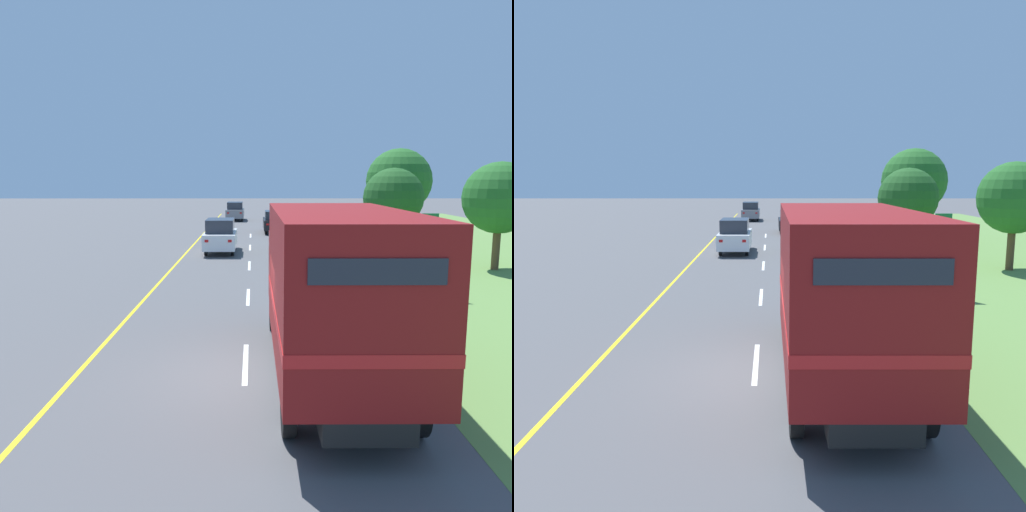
{
  "view_description": "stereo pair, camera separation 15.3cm",
  "coord_description": "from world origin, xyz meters",
  "views": [
    {
      "loc": [
        0.17,
        -10.47,
        4.24
      ],
      "look_at": [
        0.3,
        9.2,
        1.2
      ],
      "focal_mm": 35.0,
      "sensor_mm": 36.0,
      "label": 1
    },
    {
      "loc": [
        0.33,
        -10.47,
        4.24
      ],
      "look_at": [
        0.3,
        9.2,
        1.2
      ],
      "focal_mm": 35.0,
      "sensor_mm": 36.0,
      "label": 2
    }
  ],
  "objects": [
    {
      "name": "roadside_tree_far",
      "position": [
        10.13,
        23.8,
        4.1
      ],
      "size": [
        4.4,
        4.4,
        6.3
      ],
      "color": "brown",
      "rests_on": "ground"
    },
    {
      "name": "lead_car_grey_ahead",
      "position": [
        -1.65,
        41.17,
        0.96
      ],
      "size": [
        1.8,
        4.43,
        1.9
      ],
      "color": "black",
      "rests_on": "ground"
    },
    {
      "name": "centre_dash_near",
      "position": [
        0.0,
        0.63,
        0.0
      ],
      "size": [
        0.12,
        2.6,
        0.01
      ],
      "primitive_type": "cube",
      "color": "white",
      "rests_on": "ground"
    },
    {
      "name": "centre_dash_mid_b",
      "position": [
        0.0,
        13.83,
        0.0
      ],
      "size": [
        0.12,
        2.6,
        0.01
      ],
      "primitive_type": "cube",
      "color": "white",
      "rests_on": "ground"
    },
    {
      "name": "horse_trailer_truck",
      "position": [
        1.83,
        -0.3,
        2.03
      ],
      "size": [
        2.51,
        7.99,
        3.66
      ],
      "color": "black",
      "rests_on": "ground"
    },
    {
      "name": "lead_car_black_ahead",
      "position": [
        1.92,
        29.17,
        0.9
      ],
      "size": [
        1.8,
        4.22,
        1.75
      ],
      "color": "black",
      "rests_on": "ground"
    },
    {
      "name": "roadside_tree_mid",
      "position": [
        8.2,
        18.1,
        3.15
      ],
      "size": [
        3.41,
        3.41,
        4.88
      ],
      "color": "brown",
      "rests_on": "ground"
    },
    {
      "name": "roadside_tree_near",
      "position": [
        11.61,
        12.67,
        3.37
      ],
      "size": [
        3.33,
        3.33,
        5.05
      ],
      "color": "brown",
      "rests_on": "ground"
    },
    {
      "name": "edge_line_yellow",
      "position": [
        -3.7,
        17.88,
        0.0
      ],
      "size": [
        0.12,
        66.69,
        0.01
      ],
      "primitive_type": "cube",
      "color": "yellow",
      "rests_on": "ground"
    },
    {
      "name": "highway_sign",
      "position": [
        5.95,
        7.37,
        1.91
      ],
      "size": [
        1.87,
        0.09,
        3.02
      ],
      "color": "#9E9EA3",
      "rests_on": "ground"
    },
    {
      "name": "lead_car_white",
      "position": [
        -1.7,
        18.35,
        0.99
      ],
      "size": [
        1.8,
        4.29,
        1.96
      ],
      "color": "black",
      "rests_on": "ground"
    },
    {
      "name": "ground_plane",
      "position": [
        0.0,
        0.0,
        0.0
      ],
      "size": [
        200.0,
        200.0,
        0.0
      ],
      "primitive_type": "plane",
      "color": "#515154"
    },
    {
      "name": "centre_dash_far",
      "position": [
        0.0,
        20.43,
        0.0
      ],
      "size": [
        0.12,
        2.6,
        0.01
      ],
      "primitive_type": "cube",
      "color": "white",
      "rests_on": "ground"
    },
    {
      "name": "grass_shoulder",
      "position": [
        13.7,
        17.88,
        0.0
      ],
      "size": [
        20.0,
        66.69,
        0.01
      ],
      "primitive_type": "cube",
      "color": "#608942",
      "rests_on": "ground"
    },
    {
      "name": "centre_dash_farthest",
      "position": [
        0.0,
        27.03,
        0.0
      ],
      "size": [
        0.12,
        2.6,
        0.01
      ],
      "primitive_type": "cube",
      "color": "white",
      "rests_on": "ground"
    },
    {
      "name": "centre_dash_mid_a",
      "position": [
        0.0,
        7.23,
        0.0
      ],
      "size": [
        0.12,
        2.6,
        0.01
      ],
      "primitive_type": "cube",
      "color": "white",
      "rests_on": "ground"
    }
  ]
}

